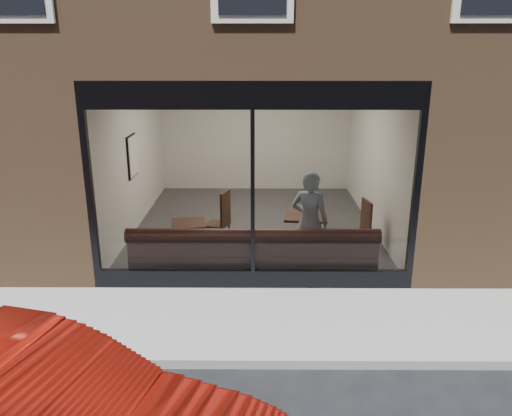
{
  "coord_description": "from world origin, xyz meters",
  "views": [
    {
      "loc": [
        0.1,
        -5.15,
        3.59
      ],
      "look_at": [
        0.05,
        2.4,
        1.22
      ],
      "focal_mm": 35.0,
      "sensor_mm": 36.0,
      "label": 1
    }
  ],
  "objects_px": {
    "person": "(310,222)",
    "cafe_chair_right": "(355,237)",
    "cafe_chair_left": "(217,224)",
    "cafe_table_right": "(304,216)",
    "banquette": "(253,264)",
    "cafe_table_left": "(188,223)"
  },
  "relations": [
    {
      "from": "cafe_table_right",
      "to": "cafe_chair_right",
      "type": "height_order",
      "value": "cafe_table_right"
    },
    {
      "from": "person",
      "to": "cafe_table_right",
      "type": "distance_m",
      "value": 0.69
    },
    {
      "from": "person",
      "to": "cafe_table_right",
      "type": "relative_size",
      "value": 2.56
    },
    {
      "from": "person",
      "to": "cafe_chair_right",
      "type": "distance_m",
      "value": 1.5
    },
    {
      "from": "person",
      "to": "cafe_chair_right",
      "type": "relative_size",
      "value": 3.81
    },
    {
      "from": "banquette",
      "to": "cafe_chair_right",
      "type": "xyz_separation_m",
      "value": [
        1.92,
        1.24,
        0.01
      ]
    },
    {
      "from": "banquette",
      "to": "cafe_table_left",
      "type": "relative_size",
      "value": 6.85
    },
    {
      "from": "cafe_table_left",
      "to": "cafe_chair_right",
      "type": "xyz_separation_m",
      "value": [
        3.05,
        0.68,
        -0.5
      ]
    },
    {
      "from": "cafe_table_left",
      "to": "banquette",
      "type": "bearing_deg",
      "value": -26.47
    },
    {
      "from": "banquette",
      "to": "person",
      "type": "xyz_separation_m",
      "value": [
        0.94,
        0.29,
        0.64
      ]
    },
    {
      "from": "person",
      "to": "cafe_chair_right",
      "type": "bearing_deg",
      "value": -113.47
    },
    {
      "from": "cafe_table_right",
      "to": "cafe_chair_left",
      "type": "bearing_deg",
      "value": 149.91
    },
    {
      "from": "cafe_chair_right",
      "to": "cafe_table_right",
      "type": "bearing_deg",
      "value": 4.19
    },
    {
      "from": "banquette",
      "to": "person",
      "type": "distance_m",
      "value": 1.18
    },
    {
      "from": "cafe_chair_left",
      "to": "cafe_chair_right",
      "type": "bearing_deg",
      "value": -174.36
    },
    {
      "from": "banquette",
      "to": "cafe_chair_right",
      "type": "bearing_deg",
      "value": 32.87
    },
    {
      "from": "banquette",
      "to": "cafe_chair_left",
      "type": "bearing_deg",
      "value": 111.24
    },
    {
      "from": "banquette",
      "to": "cafe_table_left",
      "type": "distance_m",
      "value": 1.36
    },
    {
      "from": "banquette",
      "to": "cafe_chair_left",
      "type": "xyz_separation_m",
      "value": [
        -0.75,
        1.94,
        0.01
      ]
    },
    {
      "from": "cafe_chair_left",
      "to": "cafe_table_right",
      "type": "bearing_deg",
      "value": 170.21
    },
    {
      "from": "cafe_chair_right",
      "to": "banquette",
      "type": "bearing_deg",
      "value": 22.38
    },
    {
      "from": "banquette",
      "to": "cafe_table_right",
      "type": "xyz_separation_m",
      "value": [
        0.91,
        0.98,
        0.52
      ]
    }
  ]
}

